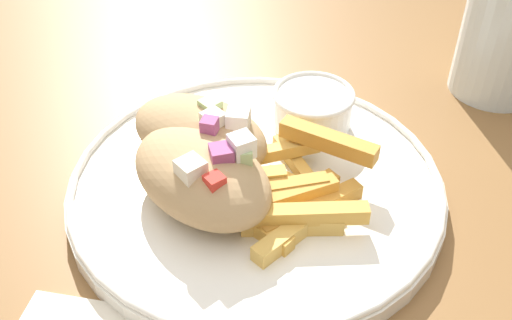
# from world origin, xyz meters

# --- Properties ---
(table) EXTENTS (1.52, 1.52, 0.73)m
(table) POSITION_xyz_m (0.00, 0.00, 0.67)
(table) COLOR brown
(table) RESTS_ON ground_plane
(plate) EXTENTS (0.28, 0.28, 0.02)m
(plate) POSITION_xyz_m (0.03, 0.01, 0.74)
(plate) COLOR white
(plate) RESTS_ON table
(pita_sandwich_near) EXTENTS (0.14, 0.13, 0.06)m
(pita_sandwich_near) POSITION_xyz_m (0.00, -0.03, 0.77)
(pita_sandwich_near) COLOR tan
(pita_sandwich_near) RESTS_ON plate
(pita_sandwich_far) EXTENTS (0.13, 0.10, 0.06)m
(pita_sandwich_far) POSITION_xyz_m (-0.01, 0.02, 0.77)
(pita_sandwich_far) COLOR tan
(pita_sandwich_far) RESTS_ON plate
(fries_pile) EXTENTS (0.12, 0.13, 0.04)m
(fries_pile) POSITION_xyz_m (0.06, -0.02, 0.76)
(fries_pile) COLOR gold
(fries_pile) RESTS_ON plate
(sauce_ramekin) EXTENTS (0.07, 0.07, 0.03)m
(sauce_ramekin) POSITION_xyz_m (0.06, 0.08, 0.77)
(sauce_ramekin) COLOR white
(sauce_ramekin) RESTS_ON plate
(water_glass) EXTENTS (0.08, 0.08, 0.11)m
(water_glass) POSITION_xyz_m (0.22, 0.20, 0.78)
(water_glass) COLOR silver
(water_glass) RESTS_ON table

